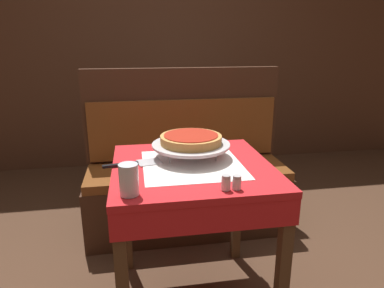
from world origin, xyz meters
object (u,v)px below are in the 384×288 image
pizza_pan_stand (191,145)px  deep_dish_pizza (191,139)px  dining_table_front (192,184)px  booth_bench (187,183)px  water_glass_near (129,180)px  pepper_shaker (237,182)px  condiment_caddy (188,97)px  salt_shaker (226,183)px  pizza_server (135,163)px  dining_table_rear (185,112)px

pizza_pan_stand → deep_dish_pizza: bearing=90.0°
dining_table_front → booth_bench: size_ratio=0.55×
dining_table_front → water_glass_near: water_glass_near is taller
pepper_shaker → condiment_caddy: 2.01m
booth_bench → pepper_shaker: size_ratio=25.02×
pepper_shaker → pizza_pan_stand: bearing=105.9°
dining_table_front → salt_shaker: 0.34m
pizza_server → water_glass_near: size_ratio=2.31×
condiment_caddy → pizza_server: bearing=-107.0°
dining_table_rear → water_glass_near: (-0.51, -1.99, 0.17)m
pizza_pan_stand → salt_shaker: 0.41m
water_glass_near → pepper_shaker: 0.41m
dining_table_front → pepper_shaker: bearing=-67.6°
dining_table_rear → deep_dish_pizza: 1.63m
deep_dish_pizza → pepper_shaker: 0.42m
pizza_pan_stand → pepper_shaker: (0.11, -0.40, -0.03)m
booth_bench → condiment_caddy: size_ratio=8.74×
booth_bench → deep_dish_pizza: bearing=-96.9°
dining_table_rear → pizza_pan_stand: 1.63m
pepper_shaker → condiment_caddy: condiment_caddy is taller
pizza_pan_stand → condiment_caddy: bearing=81.7°
water_glass_near → dining_table_front: bearing=44.6°
pizza_server → salt_shaker: 0.49m
dining_table_rear → pizza_server: 1.73m
dining_table_front → pepper_shaker: size_ratio=13.67×
dining_table_front → deep_dish_pizza: bearing=84.0°
dining_table_rear → deep_dish_pizza: (-0.21, -1.61, 0.20)m
pizza_pan_stand → condiment_caddy: condiment_caddy is taller
deep_dish_pizza → pizza_pan_stand: bearing=-90.0°
water_glass_near → deep_dish_pizza: bearing=52.0°
dining_table_rear → deep_dish_pizza: bearing=-97.4°
dining_table_rear → salt_shaker: bearing=-93.9°
water_glass_near → salt_shaker: size_ratio=2.00×
dining_table_rear → pizza_server: pizza_server is taller
booth_bench → pizza_pan_stand: 0.83m
booth_bench → pepper_shaker: bearing=-88.2°
deep_dish_pizza → pizza_server: bearing=-169.3°
deep_dish_pizza → water_glass_near: size_ratio=2.47×
dining_table_rear → pizza_pan_stand: size_ratio=2.01×
dining_table_rear → salt_shaker: salt_shaker is taller
dining_table_front → dining_table_rear: bearing=82.7°
pizza_server → pizza_pan_stand: bearing=10.7°
dining_table_front → condiment_caddy: bearing=81.8°
pizza_pan_stand → pepper_shaker: pizza_pan_stand is taller
dining_table_front → pizza_server: (-0.26, 0.05, 0.11)m
salt_shaker → pizza_pan_stand: bearing=99.9°
dining_table_front → salt_shaker: size_ratio=12.60×
condiment_caddy → booth_bench: bearing=-99.3°
dining_table_rear → condiment_caddy: (0.03, -0.00, 0.15)m
pizza_pan_stand → pepper_shaker: bearing=-74.1°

